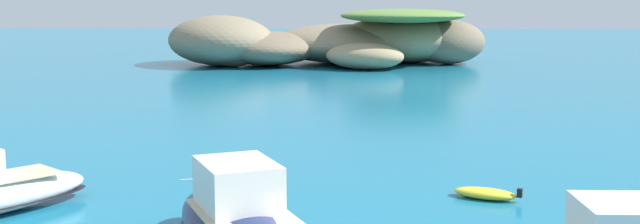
# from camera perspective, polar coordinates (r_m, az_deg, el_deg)

# --- Properties ---
(islet_large) EXTENTS (33.24, 27.86, 7.17)m
(islet_large) POSITION_cam_1_polar(r_m,az_deg,el_deg) (96.81, 5.08, 5.65)
(islet_large) COLOR #84755B
(islet_large) RESTS_ON ground
(islet_small) EXTENTS (23.28, 20.37, 6.32)m
(islet_small) POSITION_cam_1_polar(r_m,az_deg,el_deg) (93.81, -6.34, 5.32)
(islet_small) COLOR #756651
(islet_small) RESTS_ON ground
(dinghy_tender) EXTENTS (2.83, 2.05, 0.58)m
(dinghy_tender) POSITION_cam_1_polar(r_m,az_deg,el_deg) (31.05, 12.79, -6.21)
(dinghy_tender) COLOR yellow
(dinghy_tender) RESTS_ON ground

